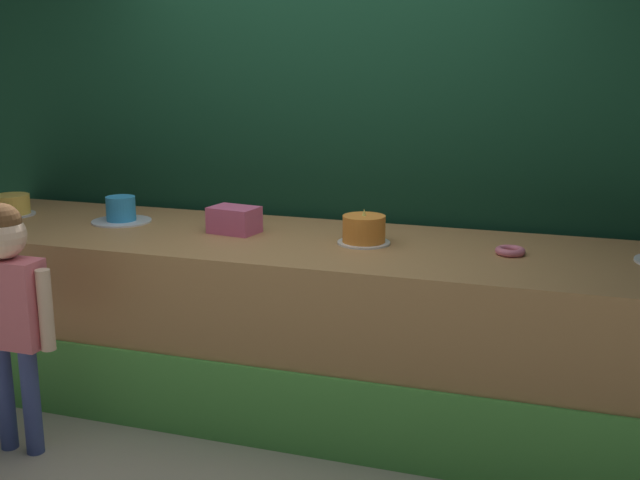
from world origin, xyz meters
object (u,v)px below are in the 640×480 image
(pink_box, at_px, (234,220))
(cake_far_left, at_px, (11,205))
(child_figure, at_px, (8,295))
(cake_center_right, at_px, (364,230))
(donut, at_px, (510,251))
(cake_center_left, at_px, (121,211))

(pink_box, height_order, cake_far_left, pink_box)
(pink_box, bearing_deg, child_figure, -126.31)
(cake_far_left, bearing_deg, cake_center_right, -0.61)
(cake_far_left, xyz_separation_m, cake_center_right, (2.14, -0.02, 0.01))
(cake_center_right, bearing_deg, child_figure, -146.75)
(donut, bearing_deg, cake_center_left, 178.58)
(cake_center_left, relative_size, cake_center_right, 1.26)
(child_figure, distance_m, donut, 2.32)
(pink_box, bearing_deg, donut, -0.50)
(cake_center_left, height_order, cake_center_right, cake_center_right)
(donut, xyz_separation_m, cake_center_right, (-0.71, -0.01, 0.05))
(donut, bearing_deg, cake_center_right, -179.51)
(cake_center_left, bearing_deg, cake_far_left, -177.05)
(child_figure, distance_m, pink_box, 1.18)
(pink_box, distance_m, cake_center_right, 0.71)
(child_figure, relative_size, cake_center_left, 3.57)
(pink_box, distance_m, cake_center_left, 0.72)
(pink_box, distance_m, cake_far_left, 1.43)
(pink_box, xyz_separation_m, donut, (1.43, -0.01, -0.05))
(cake_center_right, bearing_deg, cake_far_left, 179.39)
(donut, bearing_deg, cake_far_left, 179.67)
(pink_box, relative_size, cake_far_left, 0.94)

